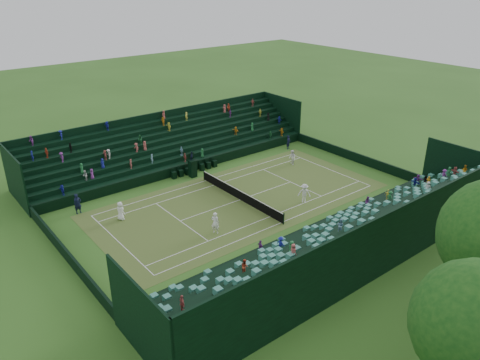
{
  "coord_description": "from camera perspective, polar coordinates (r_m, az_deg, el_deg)",
  "views": [
    {
      "loc": [
        30.01,
        -23.81,
        19.04
      ],
      "look_at": [
        0.0,
        0.0,
        2.0
      ],
      "focal_mm": 35.0,
      "sensor_mm": 36.0,
      "label": 1
    }
  ],
  "objects": [
    {
      "name": "north_grandstand",
      "position": [
        34.26,
        13.39,
        -7.45
      ],
      "size": [
        6.6,
        32.0,
        4.9
      ],
      "color": "black",
      "rests_on": "ground"
    },
    {
      "name": "player_far_west",
      "position": [
        50.7,
        6.37,
        2.76
      ],
      "size": [
        0.98,
        0.89,
        1.63
      ],
      "primitive_type": "imported",
      "rotation": [
        0.0,
        0.0,
        -0.42
      ],
      "color": "white",
      "rests_on": "ground"
    },
    {
      "name": "perimeter_wall_west",
      "position": [
        48.92,
        -6.19,
        1.56
      ],
      "size": [
        0.2,
        31.77,
        1.0
      ],
      "primitive_type": "cube",
      "color": "black",
      "rests_on": "ground"
    },
    {
      "name": "perimeter_wall_east",
      "position": [
        37.07,
        8.23,
        -6.31
      ],
      "size": [
        0.2,
        31.77,
        1.0
      ],
      "primitive_type": "cube",
      "color": "black",
      "rests_on": "ground"
    },
    {
      "name": "line_judge_south",
      "position": [
        42.44,
        -19.18,
        -2.76
      ],
      "size": [
        0.5,
        0.7,
        1.81
      ],
      "primitive_type": "imported",
      "rotation": [
        0.0,
        0.0,
        1.68
      ],
      "color": "black",
      "rests_on": "ground"
    },
    {
      "name": "court_surface",
      "position": [
        42.78,
        0.0,
        -2.44
      ],
      "size": [
        12.97,
        26.77,
        0.01
      ],
      "primitive_type": "cube",
      "color": "#427E2A",
      "rests_on": "ground"
    },
    {
      "name": "courtside_chairs",
      "position": [
        48.74,
        -5.55,
        1.36
      ],
      "size": [
        0.47,
        5.45,
        1.03
      ],
      "color": "black",
      "rests_on": "ground"
    },
    {
      "name": "umpire_chair",
      "position": [
        47.45,
        -5.82,
        1.71
      ],
      "size": [
        0.86,
        0.86,
        2.7
      ],
      "color": "black",
      "rests_on": "ground"
    },
    {
      "name": "player_far_east",
      "position": [
        42.41,
        7.84,
        -1.6
      ],
      "size": [
        1.31,
        1.26,
        1.79
      ],
      "primitive_type": "imported",
      "rotation": [
        0.0,
        0.0,
        0.71
      ],
      "color": "white",
      "rests_on": "ground"
    },
    {
      "name": "player_near_west",
      "position": [
        40.34,
        -14.36,
        -3.68
      ],
      "size": [
        0.93,
        0.76,
        1.65
      ],
      "primitive_type": "imported",
      "rotation": [
        0.0,
        0.0,
        3.48
      ],
      "color": "white",
      "rests_on": "ground"
    },
    {
      "name": "line_judge_north",
      "position": [
        55.29,
        5.92,
        4.61
      ],
      "size": [
        0.61,
        0.71,
        1.65
      ],
      "primitive_type": "imported",
      "rotation": [
        0.0,
        0.0,
        1.99
      ],
      "color": "black",
      "rests_on": "ground"
    },
    {
      "name": "south_grandstand",
      "position": [
        51.91,
        -8.74,
        4.0
      ],
      "size": [
        6.6,
        32.0,
        4.9
      ],
      "color": "black",
      "rests_on": "ground"
    },
    {
      "name": "player_near_east",
      "position": [
        37.18,
        -3.04,
        -5.23
      ],
      "size": [
        0.8,
        0.73,
        1.84
      ],
      "primitive_type": "imported",
      "rotation": [
        0.0,
        0.0,
        3.7
      ],
      "color": "white",
      "rests_on": "ground"
    },
    {
      "name": "tennis_net",
      "position": [
        42.55,
        0.0,
        -1.81
      ],
      "size": [
        11.67,
        0.1,
        1.06
      ],
      "color": "black",
      "rests_on": "ground"
    },
    {
      "name": "perimeter_wall_south",
      "position": [
        36.16,
        -20.37,
        -8.56
      ],
      "size": [
        17.17,
        0.2,
        1.0
      ],
      "primitive_type": "cube",
      "color": "black",
      "rests_on": "ground"
    },
    {
      "name": "ground",
      "position": [
        42.78,
        0.0,
        -2.45
      ],
      "size": [
        160.0,
        160.0,
        0.0
      ],
      "primitive_type": "plane",
      "color": "#32601E",
      "rests_on": "ground"
    },
    {
      "name": "perimeter_wall_north",
      "position": [
        53.11,
        13.57,
        2.85
      ],
      "size": [
        17.17,
        0.2,
        1.0
      ],
      "primitive_type": "cube",
      "color": "black",
      "rests_on": "ground"
    }
  ]
}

